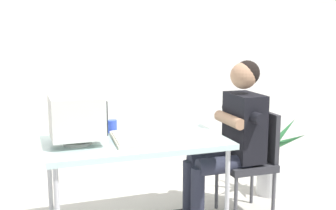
% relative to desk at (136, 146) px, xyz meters
% --- Properties ---
extents(wall_back, '(8.00, 0.10, 3.00)m').
position_rel_desk_xyz_m(wall_back, '(0.30, 1.40, 0.81)').
color(wall_back, silver).
rests_on(wall_back, ground_plane).
extents(desk, '(1.36, 0.75, 0.74)m').
position_rel_desk_xyz_m(desk, '(0.00, 0.00, 0.00)').
color(desk, '#B7B7BC').
rests_on(desk, ground_plane).
extents(crt_monitor, '(0.38, 0.35, 0.35)m').
position_rel_desk_xyz_m(crt_monitor, '(-0.43, 0.02, 0.25)').
color(crt_monitor, silver).
rests_on(crt_monitor, desk).
extents(keyboard, '(0.18, 0.49, 0.03)m').
position_rel_desk_xyz_m(keyboard, '(-0.10, -0.01, 0.06)').
color(keyboard, beige).
rests_on(keyboard, desk).
extents(office_chair, '(0.41, 0.41, 0.88)m').
position_rel_desk_xyz_m(office_chair, '(1.02, 0.01, -0.19)').
color(office_chair, '#4C4C51').
rests_on(office_chair, ground_plane).
extents(person_seated, '(0.74, 0.58, 1.31)m').
position_rel_desk_xyz_m(person_seated, '(0.82, 0.01, 0.03)').
color(person_seated, black).
rests_on(person_seated, ground_plane).
extents(potted_plant, '(0.56, 0.62, 0.75)m').
position_rel_desk_xyz_m(potted_plant, '(1.41, 0.32, -0.35)').
color(potted_plant, silver).
rests_on(potted_plant, ground_plane).
extents(desk_mug, '(0.07, 0.09, 0.10)m').
position_rel_desk_xyz_m(desk_mug, '(-0.12, 0.28, 0.10)').
color(desk_mug, blue).
rests_on(desk_mug, desk).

